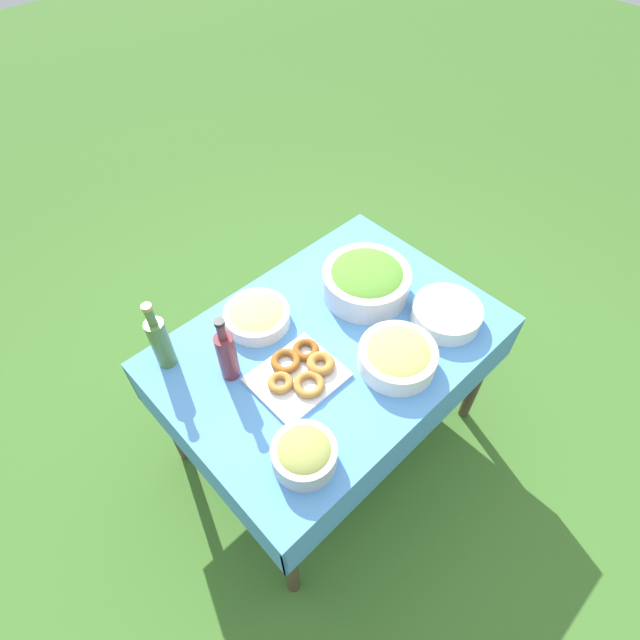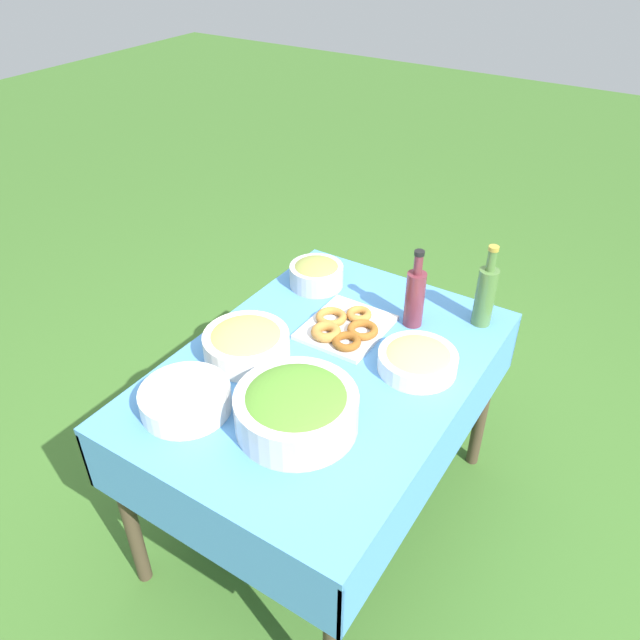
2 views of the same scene
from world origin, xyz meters
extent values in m
plane|color=#3D6B28|center=(0.00, 0.00, 0.00)|extent=(14.00, 14.00, 0.00)
cube|color=#4C8CD1|center=(0.00, 0.00, 0.75)|extent=(1.28, 0.91, 0.02)
cube|color=#4C8CD1|center=(0.00, -0.45, 0.62)|extent=(1.28, 0.01, 0.22)
cube|color=#4C8CD1|center=(0.00, 0.45, 0.62)|extent=(1.28, 0.01, 0.22)
cube|color=#4C8CD1|center=(-0.63, 0.00, 0.62)|extent=(0.01, 0.91, 0.22)
cube|color=#4C8CD1|center=(0.63, 0.00, 0.62)|extent=(0.01, 0.91, 0.22)
cylinder|color=#473828|center=(-0.58, -0.39, 0.37)|extent=(0.05, 0.05, 0.73)
cylinder|color=#473828|center=(0.58, -0.39, 0.37)|extent=(0.05, 0.05, 0.73)
cylinder|color=#473828|center=(-0.58, 0.39, 0.37)|extent=(0.05, 0.05, 0.73)
cylinder|color=#473828|center=(0.58, 0.39, 0.37)|extent=(0.05, 0.05, 0.73)
cylinder|color=silver|center=(-0.28, -0.08, 0.82)|extent=(0.36, 0.36, 0.12)
ellipsoid|color=#51892D|center=(-0.28, -0.08, 0.86)|extent=(0.31, 0.31, 0.07)
cylinder|color=white|center=(0.15, -0.26, 0.79)|extent=(0.26, 0.26, 0.06)
ellipsoid|color=tan|center=(0.15, -0.26, 0.81)|extent=(0.23, 0.23, 0.06)
cube|color=silver|center=(0.21, 0.04, 0.77)|extent=(0.31, 0.26, 0.02)
torus|color=#B27533|center=(0.12, 0.07, 0.79)|extent=(0.12, 0.12, 0.03)
torus|color=#B27533|center=(0.21, 0.10, 0.79)|extent=(0.14, 0.14, 0.03)
torus|color=#B27533|center=(0.28, 0.03, 0.79)|extent=(0.11, 0.11, 0.03)
torus|color=#93561E|center=(0.20, -0.03, 0.79)|extent=(0.15, 0.15, 0.03)
torus|color=brown|center=(0.11, -0.02, 0.79)|extent=(0.10, 0.10, 0.03)
cylinder|color=white|center=(-0.40, 0.24, 0.76)|extent=(0.27, 0.27, 0.01)
cylinder|color=white|center=(-0.40, 0.24, 0.78)|extent=(0.27, 0.27, 0.01)
cylinder|color=white|center=(-0.40, 0.24, 0.79)|extent=(0.27, 0.27, 0.01)
cylinder|color=white|center=(-0.40, 0.24, 0.80)|extent=(0.27, 0.27, 0.01)
cylinder|color=white|center=(-0.40, 0.24, 0.81)|extent=(0.27, 0.27, 0.01)
cylinder|color=white|center=(-0.40, 0.24, 0.82)|extent=(0.27, 0.27, 0.01)
cylinder|color=#4C7238|center=(0.51, -0.34, 0.87)|extent=(0.07, 0.07, 0.22)
cylinder|color=#4C7238|center=(0.51, -0.34, 1.01)|extent=(0.03, 0.03, 0.08)
cylinder|color=#A58C33|center=(0.51, -0.34, 1.06)|extent=(0.04, 0.04, 0.02)
cylinder|color=maroon|center=(0.37, -0.14, 0.86)|extent=(0.07, 0.07, 0.21)
cylinder|color=maroon|center=(0.37, -0.14, 1.00)|extent=(0.03, 0.03, 0.07)
cylinder|color=black|center=(0.37, -0.14, 1.05)|extent=(0.04, 0.04, 0.02)
cylinder|color=white|center=(-0.09, 0.24, 0.80)|extent=(0.29, 0.29, 0.08)
ellipsoid|color=#ADCC59|center=(-0.09, 0.24, 0.83)|extent=(0.25, 0.25, 0.07)
cylinder|color=#B2B7BC|center=(0.40, 0.29, 0.80)|extent=(0.21, 0.21, 0.08)
ellipsoid|color=olive|center=(0.40, 0.29, 0.83)|extent=(0.18, 0.18, 0.07)
camera|label=1|loc=(0.84, 0.82, 2.26)|focal=28.00mm
camera|label=2|loc=(-1.34, -0.84, 2.05)|focal=35.00mm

